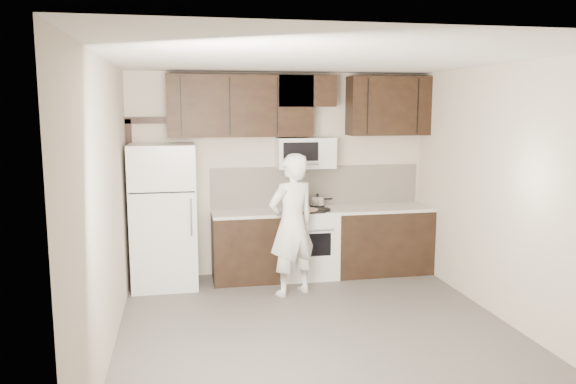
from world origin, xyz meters
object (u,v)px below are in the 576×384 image
object	(u,v)px
stove	(307,242)
refrigerator	(164,216)
person	(292,225)
microwave	(305,153)

from	to	relation	value
stove	refrigerator	xyz separation A→B (m)	(-1.85, -0.05, 0.44)
person	microwave	bearing A→B (deg)	-135.29
microwave	refrigerator	size ratio (longest dim) A/B	0.42
microwave	person	bearing A→B (deg)	-112.98
refrigerator	person	world-z (taller)	refrigerator
stove	refrigerator	world-z (taller)	refrigerator
stove	microwave	xyz separation A→B (m)	(-0.00, 0.12, 1.19)
stove	microwave	world-z (taller)	microwave
person	refrigerator	bearing A→B (deg)	-45.12
stove	microwave	distance (m)	1.20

